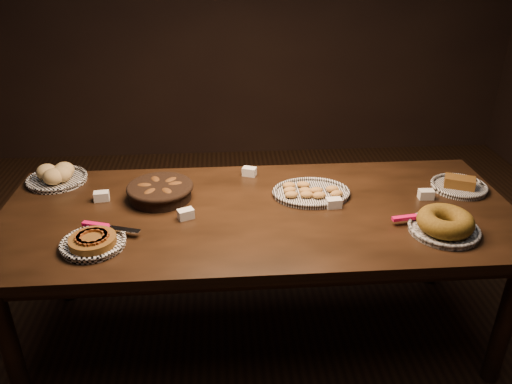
{
  "coord_description": "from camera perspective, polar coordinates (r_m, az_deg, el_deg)",
  "views": [
    {
      "loc": [
        -0.16,
        -2.01,
        1.89
      ],
      "look_at": [
        -0.01,
        0.05,
        0.82
      ],
      "focal_mm": 35.0,
      "sensor_mm": 36.0,
      "label": 1
    }
  ],
  "objects": [
    {
      "name": "ground",
      "position": [
        2.77,
        0.3,
        -15.76
      ],
      "size": [
        5.0,
        5.0,
        0.0
      ],
      "primitive_type": "plane",
      "color": "black",
      "rests_on": "ground"
    },
    {
      "name": "buffet_table",
      "position": [
        2.36,
        0.34,
        -3.66
      ],
      "size": [
        2.4,
        1.0,
        0.75
      ],
      "color": "black",
      "rests_on": "ground"
    },
    {
      "name": "apple_tart_plate",
      "position": [
        2.16,
        -18.11,
        -5.42
      ],
      "size": [
        0.32,
        0.28,
        0.05
      ],
      "rotation": [
        0.0,
        0.0,
        0.06
      ],
      "color": "white",
      "rests_on": "buffet_table"
    },
    {
      "name": "madeleine_platter",
      "position": [
        2.46,
        6.26,
        -0.02
      ],
      "size": [
        0.38,
        0.31,
        0.04
      ],
      "rotation": [
        0.0,
        0.0,
        0.21
      ],
      "color": "black",
      "rests_on": "buffet_table"
    },
    {
      "name": "bundt_cake_plate",
      "position": [
        2.28,
        20.74,
        -3.44
      ],
      "size": [
        0.36,
        0.3,
        0.1
      ],
      "rotation": [
        0.0,
        0.0,
        -0.18
      ],
      "color": "black",
      "rests_on": "buffet_table"
    },
    {
      "name": "croissant_basket",
      "position": [
        2.44,
        -10.88,
        0.23
      ],
      "size": [
        0.35,
        0.35,
        0.08
      ],
      "rotation": [
        0.0,
        0.0,
        0.2
      ],
      "color": "black",
      "rests_on": "buffet_table"
    },
    {
      "name": "bread_roll_plate",
      "position": [
        2.76,
        -21.82,
        1.75
      ],
      "size": [
        0.31,
        0.31,
        0.09
      ],
      "rotation": [
        0.0,
        0.0,
        0.22
      ],
      "color": "white",
      "rests_on": "buffet_table"
    },
    {
      "name": "loaf_plate",
      "position": [
        2.7,
        22.19,
        0.71
      ],
      "size": [
        0.28,
        0.28,
        0.06
      ],
      "rotation": [
        0.0,
        0.0,
        -0.42
      ],
      "color": "black",
      "rests_on": "buffet_table"
    },
    {
      "name": "tent_cards",
      "position": [
        2.4,
        0.45,
        -0.35
      ],
      "size": [
        1.64,
        0.5,
        0.04
      ],
      "color": "white",
      "rests_on": "buffet_table"
    }
  ]
}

